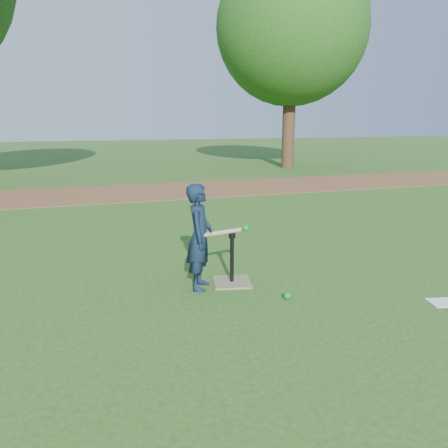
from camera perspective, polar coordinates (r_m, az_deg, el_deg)
name	(u,v)px	position (r m, az deg, el deg)	size (l,w,h in m)	color
ground	(237,295)	(4.86, 1.72, -9.31)	(80.00, 80.00, 0.00)	#285116
dirt_strip	(143,192)	(11.96, -10.57, 4.16)	(24.00, 3.00, 0.01)	brown
child	(200,237)	(4.90, -3.21, -1.71)	(0.44, 0.29, 1.20)	#101D32
wiffle_ball_ground	(287,296)	(4.79, 8.28, -9.27)	(0.08, 0.08, 0.08)	#0C8C22
clipboard	(444,302)	(5.21, 26.78, -9.13)	(0.30, 0.23, 0.01)	white
batting_tee	(232,274)	(5.17, 1.04, -6.56)	(0.51, 0.51, 0.61)	#7F7451
swing_action	(225,232)	(4.96, 0.14, -1.02)	(0.64, 0.18, 0.11)	tan
tree_right	(292,29)	(18.42, 8.85, 23.91)	(5.80, 5.80, 8.21)	#382316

